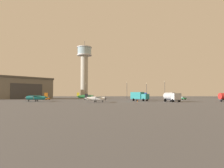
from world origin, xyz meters
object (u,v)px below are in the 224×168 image
(light_post_centre, at_px, (86,89))
(car_orange, at_px, (46,98))
(light_post_north, at_px, (165,88))
(truck_fuel_tanker_silver, at_px, (172,97))
(control_tower, at_px, (84,66))
(car_green, at_px, (181,98))
(airplane_green, at_px, (86,96))
(airplane_teal, at_px, (36,97))
(traffic_cone_near_left, at_px, (137,101))
(truck_box_blue, at_px, (140,96))
(light_post_east, at_px, (127,89))
(light_post_west, at_px, (147,89))
(airplane_white, at_px, (96,98))
(truck_box_teal, at_px, (139,96))

(light_post_centre, bearing_deg, car_orange, -115.61)
(light_post_north, bearing_deg, truck_fuel_tanker_silver, -103.29)
(control_tower, relative_size, car_orange, 8.61)
(car_green, xyz_separation_m, light_post_north, (-0.21, 26.00, 5.16))
(airplane_green, xyz_separation_m, truck_fuel_tanker_silver, (30.51, -29.04, 0.20))
(airplane_teal, relative_size, car_green, 2.11)
(light_post_north, relative_size, traffic_cone_near_left, 15.23)
(airplane_green, height_order, car_orange, airplane_green)
(truck_box_blue, height_order, light_post_centre, light_post_centre)
(control_tower, bearing_deg, traffic_cone_near_left, -68.97)
(airplane_green, distance_m, traffic_cone_near_left, 34.35)
(light_post_east, bearing_deg, light_post_west, 31.26)
(control_tower, relative_size, light_post_north, 3.58)
(truck_box_blue, xyz_separation_m, light_post_east, (-4.53, 12.79, 3.50))
(airplane_white, distance_m, truck_box_blue, 35.89)
(truck_fuel_tanker_silver, xyz_separation_m, light_post_centre, (-33.06, 54.81, 3.61))
(airplane_teal, relative_size, light_post_west, 1.15)
(airplane_white, xyz_separation_m, light_post_centre, (-8.83, 58.12, 4.08))
(light_post_centre, distance_m, traffic_cone_near_left, 58.55)
(control_tower, height_order, airplane_teal, control_tower)
(airplane_white, bearing_deg, light_post_north, 66.11)
(truck_fuel_tanker_silver, relative_size, light_post_west, 0.78)
(truck_box_teal, height_order, light_post_north, light_post_north)
(airplane_teal, bearing_deg, light_post_centre, -106.65)
(truck_fuel_tanker_silver, bearing_deg, light_post_west, 160.77)
(control_tower, height_order, light_post_north, control_tower)
(light_post_west, bearing_deg, truck_fuel_tanker_silver, -91.09)
(light_post_west, bearing_deg, truck_box_blue, -109.27)
(airplane_teal, relative_size, airplane_green, 0.91)
(control_tower, relative_size, light_post_west, 4.15)
(airplane_white, bearing_deg, truck_fuel_tanker_silver, 17.30)
(light_post_east, height_order, traffic_cone_near_left, light_post_east)
(airplane_green, distance_m, truck_fuel_tanker_silver, 42.12)
(traffic_cone_near_left, bearing_deg, airplane_green, 124.74)
(light_post_east, distance_m, light_post_centre, 26.74)
(car_green, distance_m, light_post_centre, 54.08)
(light_post_north, height_order, light_post_centre, light_post_north)
(car_orange, xyz_separation_m, light_post_centre, (14.23, 29.69, 4.57))
(airplane_white, xyz_separation_m, light_post_east, (13.70, 43.70, 4.01))
(light_post_centre, relative_size, traffic_cone_near_left, 13.51)
(car_green, bearing_deg, airplane_green, 59.65)
(truck_box_teal, bearing_deg, airplane_green, -178.96)
(truck_box_teal, xyz_separation_m, light_post_north, (21.43, 43.52, 4.15))
(car_orange, relative_size, car_green, 0.89)
(truck_box_blue, height_order, light_post_east, light_post_east)
(airplane_white, relative_size, light_post_north, 0.88)
(truck_fuel_tanker_silver, bearing_deg, truck_box_blue, 174.12)
(car_green, bearing_deg, truck_box_blue, 58.78)
(airplane_green, bearing_deg, light_post_west, 37.41)
(light_post_north, bearing_deg, light_post_west, -157.62)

